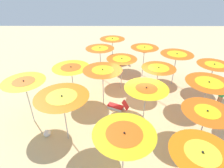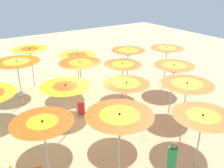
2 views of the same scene
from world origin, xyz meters
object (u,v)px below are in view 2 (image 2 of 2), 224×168
object	(u,v)px
beach_umbrella_5	(80,66)
beach_umbrella_14	(187,87)
beach_umbrella_12	(167,51)
lounger_3	(81,108)
beach_umbrella_15	(202,120)
beachgoer_0	(171,163)
beach_umbrella_8	(128,53)
beach_umbrella_9	(123,67)
beach_umbrella_0	(30,51)
beach_umbrella_4	(78,58)
beach_umbrella_13	(174,69)
beach_umbrella_6	(66,90)
beach_ball	(21,94)
beach_umbrella_10	(126,87)
lounger_1	(175,84)
beach_umbrella_11	(120,119)
beach_umbrella_7	(43,127)
beach_umbrella_1	(17,65)

from	to	relation	value
beach_umbrella_5	beach_umbrella_14	world-z (taller)	beach_umbrella_5
beach_umbrella_12	lounger_3	bearing A→B (deg)	92.82
beach_umbrella_15	beachgoer_0	world-z (taller)	beach_umbrella_15
beach_umbrella_5	beach_umbrella_15	size ratio (longest dim) A/B	1.09
beach_umbrella_8	beach_umbrella_9	distance (m)	2.05
beach_umbrella_8	beach_umbrella_12	bearing A→B (deg)	-110.51
beach_umbrella_0	beach_umbrella_4	xyz separation A→B (m)	(-1.77, -2.22, -0.31)
beach_umbrella_12	beach_umbrella_0	bearing A→B (deg)	59.37
beach_umbrella_5	beach_umbrella_13	bearing A→B (deg)	-126.86
beach_umbrella_12	beach_umbrella_4	bearing A→B (deg)	63.53
beach_umbrella_0	beach_umbrella_6	xyz separation A→B (m)	(-5.77, 0.26, -0.23)
beach_umbrella_5	beach_umbrella_4	bearing A→B (deg)	-21.89
beach_ball	beach_umbrella_14	bearing A→B (deg)	-145.49
beach_umbrella_10	beach_umbrella_13	xyz separation A→B (m)	(0.34, -3.21, 0.07)
lounger_1	lounger_3	distance (m)	6.19
beach_umbrella_14	beach_ball	distance (m)	9.16
beach_umbrella_13	beachgoer_0	bearing A→B (deg)	133.98
beach_umbrella_10	beach_umbrella_15	xyz separation A→B (m)	(-3.46, -0.56, -0.03)
beach_umbrella_13	lounger_3	world-z (taller)	beach_umbrella_13
beach_umbrella_8	beach_umbrella_11	bearing A→B (deg)	140.98
beach_umbrella_0	beach_umbrella_7	world-z (taller)	beach_umbrella_0
beach_umbrella_4	beach_ball	size ratio (longest dim) A/B	6.43
beach_umbrella_0	lounger_1	bearing A→B (deg)	-124.78
beach_umbrella_14	beach_umbrella_5	bearing A→B (deg)	27.65
beach_umbrella_14	beach_umbrella_13	bearing A→B (deg)	-33.47
beach_umbrella_7	beach_ball	distance (m)	7.10
beach_umbrella_6	beach_umbrella_15	size ratio (longest dim) A/B	1.04
beach_umbrella_5	beach_umbrella_10	distance (m)	3.23
beach_umbrella_6	lounger_3	bearing A→B (deg)	-44.34
beach_umbrella_13	beachgoer_0	size ratio (longest dim) A/B	1.36
beach_umbrella_9	lounger_3	bearing A→B (deg)	82.54
beach_umbrella_8	beach_ball	size ratio (longest dim) A/B	7.17
beach_umbrella_15	lounger_3	distance (m)	6.28
beach_umbrella_0	beach_ball	bearing A→B (deg)	133.67
lounger_3	beach_umbrella_7	bearing A→B (deg)	164.69
beach_umbrella_7	beach_umbrella_6	bearing A→B (deg)	-38.69
beach_umbrella_11	beach_umbrella_5	bearing A→B (deg)	-13.15
beach_umbrella_6	beach_umbrella_8	xyz separation A→B (m)	(2.45, -5.02, 0.19)
beach_umbrella_5	beach_umbrella_8	xyz separation A→B (m)	(0.34, -3.30, 0.06)
beach_umbrella_9	beach_umbrella_0	bearing A→B (deg)	34.85
beach_umbrella_8	lounger_3	distance (m)	4.40
beach_umbrella_5	beachgoer_0	distance (m)	6.84
beach_umbrella_5	beach_umbrella_10	bearing A→B (deg)	-169.76
beach_umbrella_4	beach_umbrella_13	distance (m)	5.61
beach_umbrella_5	beachgoer_0	xyz separation A→B (m)	(-6.72, 0.25, -1.25)
beach_umbrella_12	beach_umbrella_7	bearing A→B (deg)	112.33
beach_umbrella_11	lounger_3	size ratio (longest dim) A/B	1.80
beach_umbrella_11	beach_ball	xyz separation A→B (m)	(7.84, 1.35, -1.91)
beach_umbrella_4	beachgoer_0	bearing A→B (deg)	173.33
beach_umbrella_1	beach_umbrella_4	size ratio (longest dim) A/B	1.14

